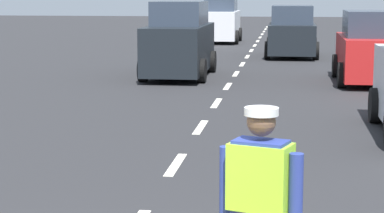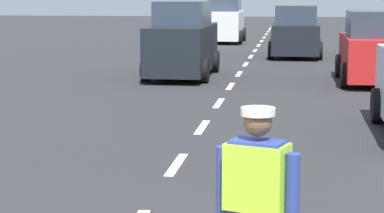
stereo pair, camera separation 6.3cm
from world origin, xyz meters
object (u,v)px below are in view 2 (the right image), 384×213
road_worker (260,203)px  car_outgoing_far (296,33)px  car_parked_far (375,50)px  car_oncoming_second (182,42)px  car_oncoming_third (225,21)px

road_worker → car_outgoing_far: 23.21m
road_worker → car_outgoing_far: (0.25, 23.21, -0.01)m
car_parked_far → car_oncoming_second: 5.54m
car_oncoming_second → car_outgoing_far: bearing=65.3°
car_parked_far → car_oncoming_third: size_ratio=1.02×
road_worker → car_oncoming_third: 30.91m
road_worker → car_parked_far: (2.42, 15.26, -0.01)m
car_parked_far → car_oncoming_second: size_ratio=0.92×
car_oncoming_second → car_oncoming_third: 14.75m
car_outgoing_far → car_oncoming_second: size_ratio=0.93×
car_parked_far → car_oncoming_third: 16.48m
road_worker → car_oncoming_third: size_ratio=0.43×
car_oncoming_second → road_worker: bearing=-79.1°
car_oncoming_second → car_oncoming_third: bearing=90.6°
car_parked_far → car_oncoming_second: car_oncoming_second is taller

